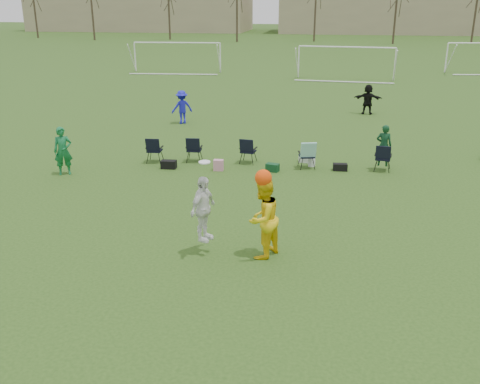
% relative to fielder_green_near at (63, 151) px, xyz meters
% --- Properties ---
extents(ground, '(260.00, 260.00, 0.00)m').
position_rel_fielder_green_near_xyz_m(ground, '(6.03, -5.86, -0.85)').
color(ground, '#284A17').
rests_on(ground, ground).
extents(fielder_green_near, '(0.73, 0.64, 1.69)m').
position_rel_fielder_green_near_xyz_m(fielder_green_near, '(0.00, 0.00, 0.00)').
color(fielder_green_near, '#126834').
rests_on(fielder_green_near, ground).
extents(fielder_blue, '(1.21, 1.08, 1.63)m').
position_rel_fielder_green_near_xyz_m(fielder_blue, '(1.86, 8.67, -0.03)').
color(fielder_blue, '#191AC2').
rests_on(fielder_blue, ground).
extents(fielder_black, '(1.51, 0.60, 1.59)m').
position_rel_fielder_green_near_xyz_m(fielder_black, '(11.02, 12.58, -0.05)').
color(fielder_black, black).
rests_on(fielder_black, ground).
extents(center_contest, '(2.29, 1.18, 2.35)m').
position_rel_fielder_green_near_xyz_m(center_contest, '(7.27, -5.19, 0.21)').
color(center_contest, white).
rests_on(center_contest, ground).
extents(sideline_setup, '(9.06, 2.00, 1.65)m').
position_rel_fielder_green_near_xyz_m(sideline_setup, '(7.09, 2.26, -0.34)').
color(sideline_setup, '#0F3A1F').
rests_on(sideline_setup, ground).
extents(goal_left, '(7.39, 0.76, 2.46)m').
position_rel_fielder_green_near_xyz_m(goal_left, '(-3.97, 28.14, 1.08)').
color(goal_left, white).
rests_on(goal_left, ground).
extents(goal_mid, '(7.40, 0.63, 2.46)m').
position_rel_fielder_green_near_xyz_m(goal_mid, '(10.03, 26.14, 1.08)').
color(goal_mid, white).
rests_on(goal_mid, ground).
extents(tree_line, '(110.28, 3.28, 11.40)m').
position_rel_fielder_green_near_xyz_m(tree_line, '(6.27, 63.98, 4.24)').
color(tree_line, '#382B21').
rests_on(tree_line, ground).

